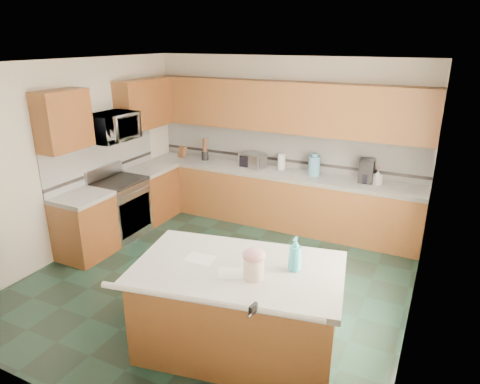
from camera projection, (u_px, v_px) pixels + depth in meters
The scene contains 52 objects.
floor at pixel (218, 280), 5.54m from camera, with size 4.60×4.60×0.00m, color black.
ceiling at pixel (213, 63), 4.63m from camera, with size 4.60×4.60×0.00m, color white.
wall_back at pixel (285, 141), 7.04m from camera, with size 4.60×0.04×2.70m, color #F4E6CD.
wall_front at pixel (61, 270), 3.13m from camera, with size 4.60×0.04×2.70m, color #F4E6CD.
wall_left at pixel (73, 158), 6.05m from camera, with size 0.04×4.60×2.70m, color #F4E6CD.
wall_right at pixel (426, 214), 4.12m from camera, with size 0.04×4.60×2.70m, color #F4E6CD.
back_base_cab at pixel (276, 199), 7.09m from camera, with size 4.60×0.60×0.86m, color #391A09.
back_countertop at pixel (277, 173), 6.93m from camera, with size 4.60×0.64×0.06m, color white.
back_upper_cab at pixel (282, 107), 6.69m from camera, with size 4.60×0.33×0.78m, color #391A09.
back_backsplash at pixel (284, 148), 7.06m from camera, with size 4.60×0.02×0.63m, color silver.
back_accent_band at pixel (283, 160), 7.12m from camera, with size 4.60×0.01×0.05m, color black.
left_base_cab_rear at pixel (152, 194), 7.32m from camera, with size 0.60×0.82×0.86m, color #391A09.
left_counter_rear at pixel (150, 169), 7.16m from camera, with size 0.64×0.82×0.06m, color white.
left_base_cab_front at pixel (85, 228), 6.03m from camera, with size 0.60×0.72×0.86m, color #391A09.
left_counter_front at pixel (81, 197), 5.87m from camera, with size 0.64×0.72×0.06m, color white.
left_backsplash at pixel (103, 157), 6.54m from camera, with size 0.02×2.30×0.63m, color silver.
left_accent_band at pixel (105, 169), 6.60m from camera, with size 0.01×2.30×0.05m, color black.
left_upper_cab_rear at pixel (144, 104), 6.98m from camera, with size 0.33×1.09×0.78m, color #391A09.
left_upper_cab_front at pixel (63, 120), 5.57m from camera, with size 0.33×0.72×0.78m, color #391A09.
range_body at pixel (120, 209), 6.65m from camera, with size 0.60×0.76×0.88m, color #B7B7BC.
range_oven_door at pixel (135, 215), 6.54m from camera, with size 0.02×0.68×0.55m, color black.
range_cooktop at pixel (118, 181), 6.49m from camera, with size 0.62×0.78×0.04m, color black.
range_handle at pixel (135, 192), 6.40m from camera, with size 0.02×0.02×0.66m, color #B7B7BC.
range_backguard at pixel (104, 172), 6.56m from camera, with size 0.06×0.76×0.18m, color #B7B7BC.
microwave at pixel (112, 127), 6.21m from camera, with size 0.73×0.50×0.41m, color #B7B7BC.
island_base at pixel (238, 311), 4.20m from camera, with size 1.86×1.06×0.86m, color #391A09.
island_top at pixel (238, 269), 4.04m from camera, with size 1.96×1.16×0.06m, color white.
island_bullnose at pixel (207, 301), 3.55m from camera, with size 0.06×0.06×1.96m, color white.
treat_jar at pixel (254, 268), 3.81m from camera, with size 0.19×0.19×0.20m, color #F6E6CB.
treat_jar_lid at pixel (254, 255), 3.77m from camera, with size 0.21×0.21×0.13m, color #E0A1A1.
treat_jar_knob at pixel (254, 251), 3.75m from camera, with size 0.02×0.02×0.07m, color tan.
treat_jar_knob_end_l at pixel (250, 250), 3.76m from camera, with size 0.04×0.04×0.04m, color tan.
treat_jar_knob_end_r at pixel (257, 251), 3.74m from camera, with size 0.04×0.04×0.04m, color tan.
soap_bottle_island at pixel (295, 254), 3.92m from camera, with size 0.13×0.13×0.33m, color #33ABBB.
paper_sheet_a at pixel (233, 273), 3.92m from camera, with size 0.28×0.21×0.00m, color white.
paper_sheet_b at pixel (200, 259), 4.17m from camera, with size 0.28×0.21×0.00m, color white.
clamp_body at pixel (253, 309), 3.38m from camera, with size 0.03×0.09×0.08m, color black.
clamp_handle at pixel (250, 315), 3.34m from camera, with size 0.01×0.01×0.07m, color black.
knife_block at pixel (182, 152), 7.70m from camera, with size 0.11×0.09×0.20m, color #472814.
utensil_crock at pixel (205, 156), 7.54m from camera, with size 0.12×0.12×0.16m, color black.
utensil_bundle at pixel (205, 145), 7.47m from camera, with size 0.07×0.07×0.23m, color #472814.
toaster_oven at pixel (253, 160), 7.11m from camera, with size 0.40×0.27×0.23m, color #B7B7BC.
toaster_oven_door at pixel (249, 162), 7.00m from camera, with size 0.36×0.01×0.19m, color black.
paper_towel at pixel (281, 162), 6.94m from camera, with size 0.12×0.12×0.27m, color white.
paper_towel_base at pixel (281, 170), 6.98m from camera, with size 0.18×0.18×0.01m, color #B7B7BC.
water_jug at pixel (314, 166), 6.67m from camera, with size 0.19×0.19×0.31m, color #5794B7.
water_jug_neck at pixel (315, 155), 6.61m from camera, with size 0.09×0.09×0.04m, color #5794B7.
coffee_maker at pixel (367, 171), 6.35m from camera, with size 0.21×0.23×0.35m, color black.
coffee_carafe at pixel (365, 178), 6.34m from camera, with size 0.15×0.15×0.15m, color black.
soap_bottle_back at pixel (378, 177), 6.27m from camera, with size 0.10×0.11×0.23m, color white.
soap_back_cap at pixel (379, 168), 6.23m from camera, with size 0.02×0.02×0.03m, color red.
window_light_proxy at pixel (423, 206), 3.91m from camera, with size 0.02×1.40×1.10m, color white.
Camera 1 is at (2.39, -4.20, 2.95)m, focal length 32.00 mm.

